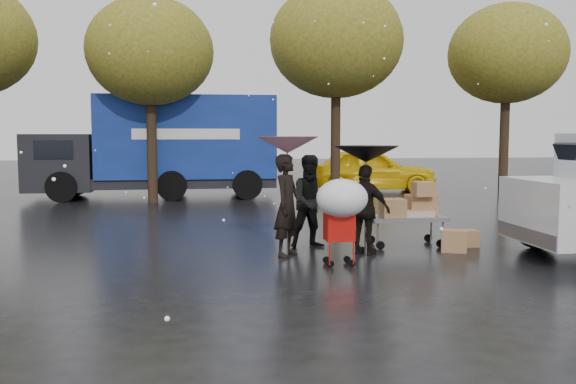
{
  "coord_description": "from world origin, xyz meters",
  "views": [
    {
      "loc": [
        -2.03,
        -9.92,
        2.17
      ],
      "look_at": [
        -0.42,
        1.0,
        1.14
      ],
      "focal_mm": 38.0,
      "sensor_mm": 36.0,
      "label": 1
    }
  ],
  "objects": [
    {
      "name": "ground",
      "position": [
        0.0,
        0.0,
        0.0
      ],
      "size": [
        90.0,
        90.0,
        0.0
      ],
      "primitive_type": "plane",
      "color": "black",
      "rests_on": "ground"
    },
    {
      "name": "person_pink",
      "position": [
        -0.47,
        0.77,
        0.92
      ],
      "size": [
        0.73,
        0.8,
        1.83
      ],
      "primitive_type": "imported",
      "rotation": [
        0.0,
        0.0,
        1.01
      ],
      "color": "black",
      "rests_on": "ground"
    },
    {
      "name": "person_middle",
      "position": [
        0.12,
        1.53,
        0.9
      ],
      "size": [
        0.96,
        0.8,
        1.79
      ],
      "primitive_type": "imported",
      "rotation": [
        0.0,
        0.0,
        0.15
      ],
      "color": "black",
      "rests_on": "ground"
    },
    {
      "name": "person_black",
      "position": [
        0.96,
        0.73,
        0.82
      ],
      "size": [
        0.97,
        0.95,
        1.64
      ],
      "primitive_type": "imported",
      "rotation": [
        0.0,
        0.0,
        2.39
      ],
      "color": "black",
      "rests_on": "ground"
    },
    {
      "name": "umbrella_pink",
      "position": [
        -0.47,
        0.77,
        1.99
      ],
      "size": [
        1.12,
        1.12,
        2.15
      ],
      "color": "#4C4C4C",
      "rests_on": "ground"
    },
    {
      "name": "umbrella_black",
      "position": [
        0.96,
        0.73,
        1.83
      ],
      "size": [
        1.19,
        1.19,
        1.98
      ],
      "color": "#4C4C4C",
      "rests_on": "ground"
    },
    {
      "name": "vendor_cart",
      "position": [
        2.06,
        1.44,
        0.73
      ],
      "size": [
        1.52,
        0.8,
        1.27
      ],
      "color": "slate",
      "rests_on": "ground"
    },
    {
      "name": "shopping_cart",
      "position": [
        0.27,
        -0.29,
        1.06
      ],
      "size": [
        0.84,
        0.84,
        1.46
      ],
      "color": "red",
      "rests_on": "ground"
    },
    {
      "name": "blue_truck",
      "position": [
        -3.25,
        11.64,
        1.76
      ],
      "size": [
        8.3,
        2.6,
        3.5
      ],
      "color": "navy",
      "rests_on": "ground"
    },
    {
      "name": "box_ground_near",
      "position": [
        2.66,
        0.72,
        0.2
      ],
      "size": [
        0.56,
        0.5,
        0.41
      ],
      "primitive_type": "cube",
      "rotation": [
        0.0,
        0.0,
        -0.37
      ],
      "color": "#966041",
      "rests_on": "ground"
    },
    {
      "name": "box_ground_far",
      "position": [
        3.13,
        1.2,
        0.16
      ],
      "size": [
        0.42,
        0.32,
        0.32
      ],
      "primitive_type": "cube",
      "rotation": [
        0.0,
        0.0,
        -0.01
      ],
      "color": "#966041",
      "rests_on": "ground"
    },
    {
      "name": "yellow_taxi",
      "position": [
        4.44,
        12.53,
        0.84
      ],
      "size": [
        5.17,
        2.71,
        1.68
      ],
      "primitive_type": "imported",
      "rotation": [
        0.0,
        0.0,
        1.42
      ],
      "color": "yellow",
      "rests_on": "ground"
    },
    {
      "name": "tree_row",
      "position": [
        -0.47,
        10.0,
        5.02
      ],
      "size": [
        21.6,
        4.4,
        7.12
      ],
      "color": "black",
      "rests_on": "ground"
    }
  ]
}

